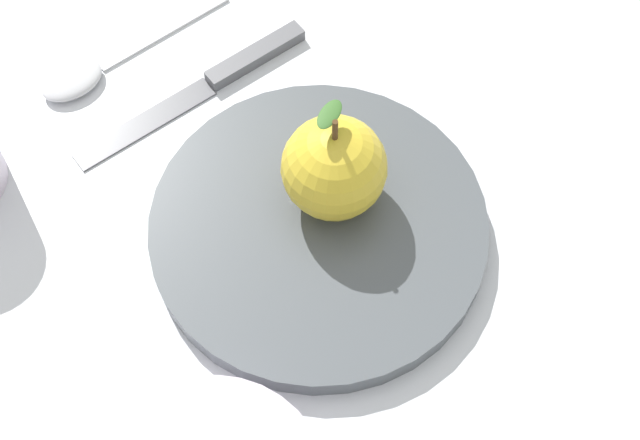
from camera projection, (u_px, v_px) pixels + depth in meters
The scene contains 5 objects.
ground_plane at pixel (310, 215), 0.63m from camera, with size 2.40×2.40×0.00m, color silver.
dinner_plate at pixel (320, 227), 0.61m from camera, with size 0.23×0.23×0.02m.
apple at pixel (334, 168), 0.59m from camera, with size 0.07×0.07×0.09m.
knife at pixel (214, 81), 0.68m from camera, with size 0.07×0.19×0.01m.
spoon at pixel (91, 69), 0.68m from camera, with size 0.07×0.16×0.01m.
Camera 1 is at (-0.29, 0.10, 0.55)m, focal length 51.68 mm.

